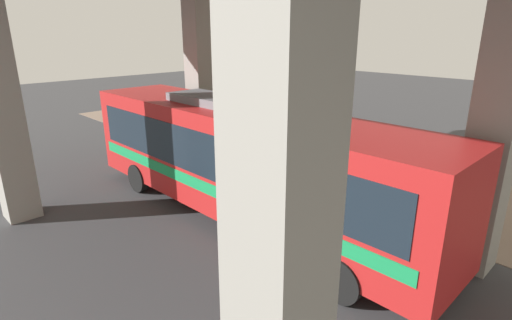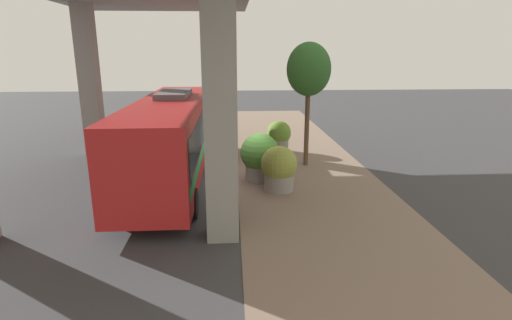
% 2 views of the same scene
% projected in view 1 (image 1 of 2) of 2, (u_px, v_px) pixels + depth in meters
% --- Properties ---
extents(ground_plane, '(80.00, 80.00, 0.00)m').
position_uv_depth(ground_plane, '(310.00, 197.00, 13.72)').
color(ground_plane, '#38383A').
rests_on(ground_plane, ground).
extents(sidewalk_strip, '(6.00, 40.00, 0.02)m').
position_uv_depth(sidewalk_strip, '(358.00, 175.00, 15.72)').
color(sidewalk_strip, '#7A6656').
rests_on(sidewalk_strip, ground).
extents(bus, '(2.71, 12.54, 3.58)m').
position_uv_depth(bus, '(241.00, 156.00, 11.66)').
color(bus, '#B21E1E').
rests_on(bus, ground).
extents(fire_hydrant, '(0.41, 0.20, 0.89)m').
position_uv_depth(fire_hydrant, '(328.00, 166.00, 15.41)').
color(fire_hydrant, gold).
rests_on(fire_hydrant, ground).
extents(planter_front, '(1.63, 1.63, 2.02)m').
position_uv_depth(planter_front, '(330.00, 163.00, 13.97)').
color(planter_front, gray).
rests_on(planter_front, ground).
extents(planter_middle, '(1.28, 1.28, 1.69)m').
position_uv_depth(planter_middle, '(260.00, 135.00, 18.25)').
color(planter_middle, gray).
rests_on(planter_middle, ground).
extents(planter_back, '(1.42, 1.42, 1.78)m').
position_uv_depth(planter_back, '(373.00, 171.00, 13.56)').
color(planter_back, gray).
rests_on(planter_back, ground).
extents(street_tree_near, '(2.00, 2.00, 5.69)m').
position_uv_depth(street_tree_near, '(324.00, 57.00, 15.99)').
color(street_tree_near, brown).
rests_on(street_tree_near, ground).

